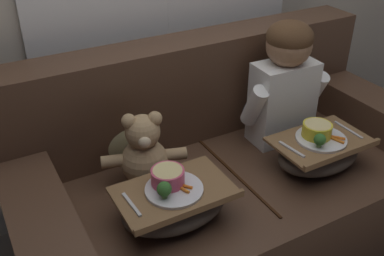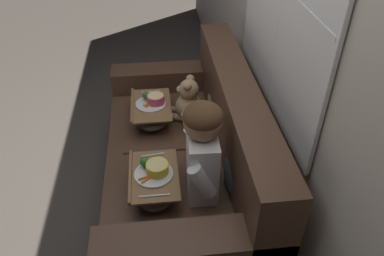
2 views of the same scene
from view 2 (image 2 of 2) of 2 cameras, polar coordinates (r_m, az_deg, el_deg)
The scene contains 9 objects.
ground_plane at distance 2.86m, azimuth -1.81°, elevation -10.25°, with size 14.00×14.00×0.00m, color #4C443D.
wall_back_with_window at distance 2.22m, azimuth 14.16°, elevation 15.09°, with size 8.00×0.08×2.60m.
couch at distance 2.63m, azimuth -0.42°, elevation -5.15°, with size 1.90×0.97×0.95m.
throw_pillow_behind_child at distance 2.21m, azimuth 6.64°, elevation -5.80°, with size 0.33×0.16×0.35m.
throw_pillow_behind_teddy at distance 2.77m, azimuth 3.60°, elevation 4.48°, with size 0.32×0.15×0.33m.
child_figure at distance 2.06m, azimuth 1.56°, elevation -2.72°, with size 0.43×0.21×0.60m.
teddy_bear at distance 2.76m, azimuth -0.58°, elevation 4.01°, with size 0.36×0.26×0.34m.
lap_tray_child at distance 2.22m, azimuth -5.75°, elevation -8.14°, with size 0.43×0.28×0.22m.
lap_tray_teddy at distance 2.79m, azimuth -6.18°, elevation 2.57°, with size 0.44×0.29×0.22m.
Camera 2 is at (1.93, -0.12, 2.11)m, focal length 35.00 mm.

